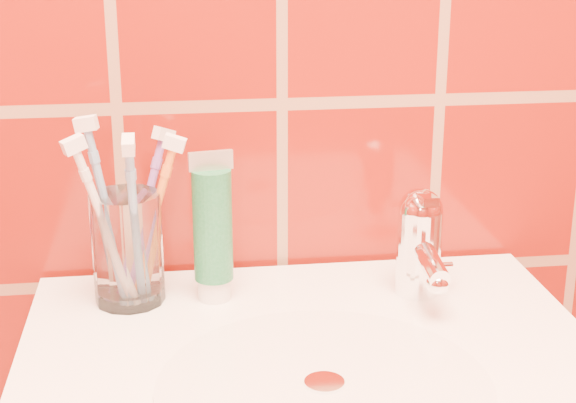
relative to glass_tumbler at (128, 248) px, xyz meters
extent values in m
cylinder|color=silver|center=(0.18, -0.21, -0.06)|extent=(0.30, 0.30, 0.00)
cylinder|color=white|center=(0.18, -0.21, -0.06)|extent=(0.04, 0.04, 0.00)
cylinder|color=white|center=(0.00, 0.00, 0.00)|extent=(0.08, 0.08, 0.12)
cylinder|color=white|center=(0.09, -0.01, -0.05)|extent=(0.04, 0.04, 0.02)
cylinder|color=#186538|center=(0.09, -0.01, 0.02)|extent=(0.04, 0.04, 0.12)
cube|color=beige|center=(0.09, -0.01, 0.09)|extent=(0.05, 0.01, 0.02)
cylinder|color=white|center=(0.31, -0.02, -0.01)|extent=(0.05, 0.05, 0.09)
sphere|color=white|center=(0.31, -0.02, 0.03)|extent=(0.05, 0.05, 0.05)
cylinder|color=white|center=(0.31, -0.06, -0.01)|extent=(0.02, 0.09, 0.03)
cube|color=white|center=(0.31, -0.03, 0.05)|extent=(0.02, 0.06, 0.01)
camera|label=1|loc=(0.05, -0.88, 0.34)|focal=55.00mm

